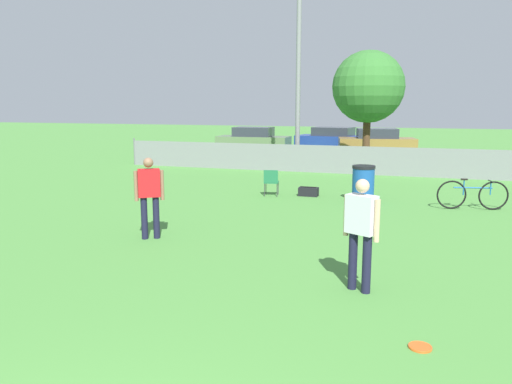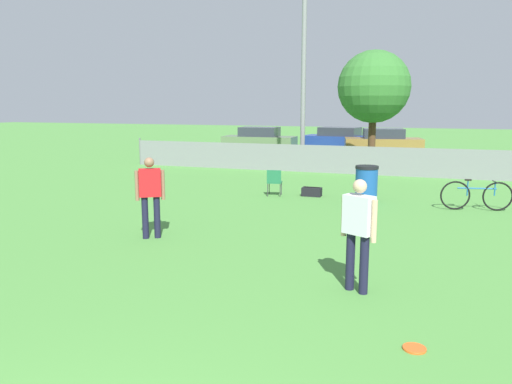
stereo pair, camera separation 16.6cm
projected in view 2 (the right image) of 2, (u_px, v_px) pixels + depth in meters
name	position (u px, v px, depth m)	size (l,w,h in m)	color
fence_backline	(372.00, 161.00, 19.24)	(20.75, 0.07, 1.21)	gray
light_pole	(304.00, 28.00, 20.65)	(0.90, 0.36, 10.11)	gray
tree_near_pole	(374.00, 87.00, 21.28)	(3.08, 3.08, 4.99)	#4C331E
player_receiver_white	(358.00, 227.00, 7.12)	(0.54, 0.39, 1.66)	#191933
player_thrower_red	(150.00, 192.00, 10.04)	(0.51, 0.42, 1.66)	#191933
frisbee_disc	(414.00, 348.00, 5.55)	(0.26, 0.26, 0.03)	#E5591E
folding_chair_sideline	(274.00, 181.00, 14.81)	(0.49, 0.49, 0.79)	#333338
bicycle_sideline	(476.00, 195.00, 12.82)	(1.77, 0.51, 0.81)	black
trash_bin	(366.00, 184.00, 13.84)	(0.64, 0.64, 1.03)	#194C99
gear_bag_sideline	(312.00, 192.00, 14.85)	(0.57, 0.31, 0.28)	black
parked_car_olive	(259.00, 140.00, 28.70)	(4.17, 1.78, 1.43)	black
parked_car_blue	(339.00, 139.00, 29.81)	(4.54, 2.48, 1.37)	black
parked_car_tan	(383.00, 142.00, 26.99)	(4.33, 2.55, 1.42)	black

